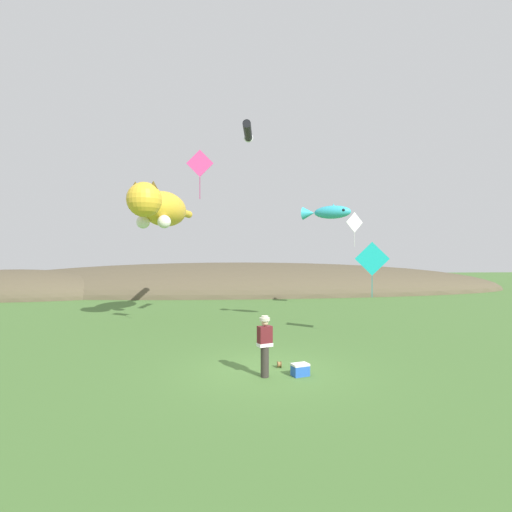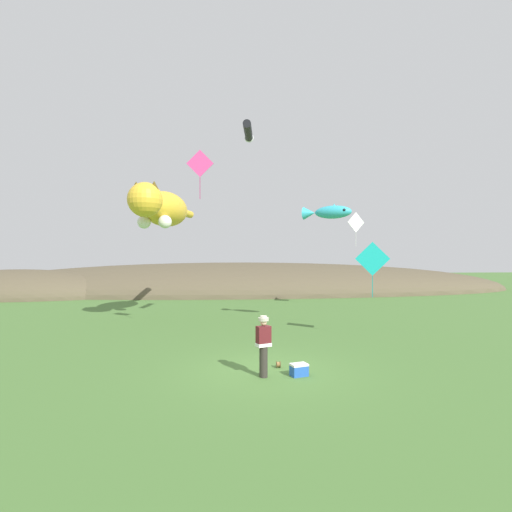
{
  "view_description": "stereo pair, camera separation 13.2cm",
  "coord_description": "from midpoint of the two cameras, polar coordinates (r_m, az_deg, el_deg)",
  "views": [
    {
      "loc": [
        -1.39,
        -12.0,
        3.58
      ],
      "look_at": [
        0.0,
        4.0,
        3.48
      ],
      "focal_mm": 28.0,
      "sensor_mm": 36.0,
      "label": 1
    },
    {
      "loc": [
        -1.25,
        -12.01,
        3.58
      ],
      "look_at": [
        0.0,
        4.0,
        3.48
      ],
      "focal_mm": 28.0,
      "sensor_mm": 36.0,
      "label": 2
    }
  ],
  "objects": [
    {
      "name": "ground_plane",
      "position": [
        12.6,
        1.79,
        -16.16
      ],
      "size": [
        120.0,
        120.0,
        0.0
      ],
      "primitive_type": "plane",
      "color": "#477033"
    },
    {
      "name": "distant_hill_ridge",
      "position": [
        38.56,
        -6.85,
        -4.99
      ],
      "size": [
        55.87,
        16.44,
        5.43
      ],
      "color": "brown",
      "rests_on": "ground"
    },
    {
      "name": "festival_attendant",
      "position": [
        11.83,
        1.4,
        -12.48
      ],
      "size": [
        0.49,
        0.4,
        1.77
      ],
      "color": "#332D28",
      "rests_on": "ground"
    },
    {
      "name": "kite_spool",
      "position": [
        12.98,
        3.52,
        -15.2
      ],
      "size": [
        0.12,
        0.2,
        0.2
      ],
      "color": "olive",
      "rests_on": "ground"
    },
    {
      "name": "picnic_cooler",
      "position": [
        12.19,
        6.48,
        -15.84
      ],
      "size": [
        0.57,
        0.46,
        0.36
      ],
      "color": "blue",
      "rests_on": "ground"
    },
    {
      "name": "kite_giant_cat",
      "position": [
        21.96,
        -13.21,
        6.66
      ],
      "size": [
        3.01,
        7.21,
        2.23
      ],
      "color": "gold"
    },
    {
      "name": "kite_fish_windsock",
      "position": [
        19.84,
        10.39,
        6.17
      ],
      "size": [
        2.4,
        1.75,
        0.74
      ],
      "color": "#33B2CC"
    },
    {
      "name": "kite_tube_streamer",
      "position": [
        19.01,
        -0.93,
        17.39
      ],
      "size": [
        0.63,
        2.18,
        0.44
      ],
      "color": "black"
    },
    {
      "name": "kite_diamond_teal",
      "position": [
        17.28,
        16.51,
        -0.43
      ],
      "size": [
        1.35,
        0.43,
        2.31
      ],
      "color": "#19BFBF"
    },
    {
      "name": "kite_diamond_white",
      "position": [
        26.02,
        14.23,
        4.65
      ],
      "size": [
        1.21,
        0.44,
        2.18
      ],
      "color": "white"
    },
    {
      "name": "kite_diamond_pink",
      "position": [
        16.84,
        -7.78,
        12.9
      ],
      "size": [
        1.11,
        0.1,
        2.02
      ],
      "color": "#E53F8C"
    }
  ]
}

